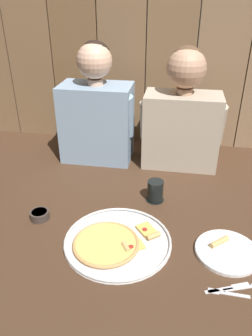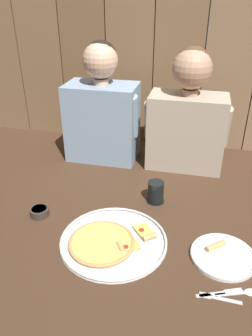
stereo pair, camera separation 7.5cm
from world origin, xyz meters
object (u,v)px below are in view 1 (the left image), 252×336
at_px(dinner_plate, 227,251).
at_px(diner_left, 96,110).
at_px(dipping_bowl, 40,215).
at_px(pizza_tray, 114,242).
at_px(drinking_glass, 155,191).
at_px(diner_right, 182,114).

height_order(dinner_plate, diner_left, diner_left).
relative_size(dipping_bowl, diner_left, 0.13).
xyz_separation_m(pizza_tray, dipping_bowl, (-0.34, 0.10, 0.01)).
relative_size(pizza_tray, drinking_glass, 4.17).
bearing_deg(drinking_glass, dipping_bowl, -154.90).
xyz_separation_m(pizza_tray, diner_right, (0.22, 0.69, 0.27)).
xyz_separation_m(drinking_glass, diner_left, (-0.35, 0.38, 0.23)).
bearing_deg(dinner_plate, drinking_glass, 134.15).
xyz_separation_m(dinner_plate, diner_left, (-0.64, 0.67, 0.27)).
relative_size(pizza_tray, dipping_bowl, 5.08).
relative_size(dinner_plate, dipping_bowl, 2.90).
bearing_deg(dinner_plate, diner_left, 133.73).
distance_m(pizza_tray, dinner_plate, 0.41).
bearing_deg(dinner_plate, diner_right, 106.05).
bearing_deg(dipping_bowl, pizza_tray, -16.46).
xyz_separation_m(diner_left, diner_right, (0.45, 0.00, 0.00)).
height_order(pizza_tray, diner_right, diner_right).
bearing_deg(pizza_tray, diner_left, 108.50).
height_order(dinner_plate, drinking_glass, drinking_glass).
bearing_deg(pizza_tray, dipping_bowl, 163.54).
bearing_deg(diner_right, dipping_bowl, -133.19).
distance_m(diner_left, diner_right, 0.45).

